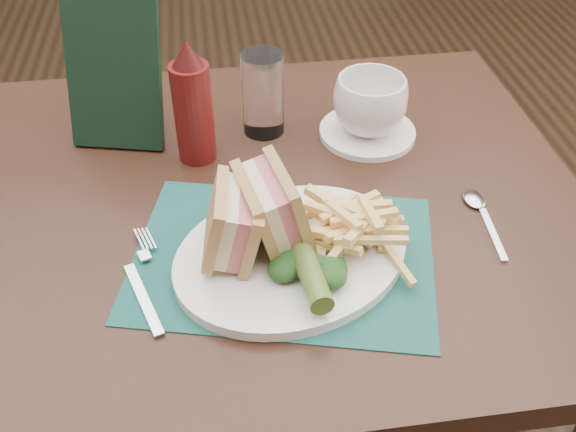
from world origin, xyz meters
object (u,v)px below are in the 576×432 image
object	(u,v)px
table_main	(268,358)
check_presenter	(114,72)
saucer	(367,132)
plate	(291,255)
coffee_cup	(370,105)
sandwich_half_a	(215,223)
ketchup_bottle	(192,102)
drinking_glass	(263,94)
placemat	(283,257)
sandwich_half_b	(257,211)

from	to	relation	value
table_main	check_presenter	size ratio (longest dim) A/B	3.96
saucer	plate	bearing A→B (deg)	-121.39
coffee_cup	sandwich_half_a	bearing A→B (deg)	-134.58
saucer	ketchup_bottle	size ratio (longest dim) A/B	0.81
plate	drinking_glass	bearing A→B (deg)	67.37
sandwich_half_a	ketchup_bottle	world-z (taller)	ketchup_bottle
plate	check_presenter	size ratio (longest dim) A/B	1.32
plate	check_presenter	xyz separation A→B (m)	(-0.22, 0.31, 0.10)
plate	ketchup_bottle	bearing A→B (deg)	91.32
table_main	coffee_cup	bearing A→B (deg)	35.08
saucer	drinking_glass	size ratio (longest dim) A/B	1.15
placemat	sandwich_half_b	distance (m)	0.08
drinking_glass	coffee_cup	bearing A→B (deg)	-12.95
table_main	ketchup_bottle	bearing A→B (deg)	129.38
plate	saucer	bearing A→B (deg)	35.81
saucer	ketchup_bottle	distance (m)	0.28
placemat	sandwich_half_b	world-z (taller)	sandwich_half_b
saucer	ketchup_bottle	world-z (taller)	ketchup_bottle
table_main	coffee_cup	distance (m)	0.48
sandwich_half_a	saucer	bearing A→B (deg)	51.79
plate	sandwich_half_b	size ratio (longest dim) A/B	2.85
table_main	plate	bearing A→B (deg)	-81.23
table_main	ketchup_bottle	xyz separation A→B (m)	(-0.09, 0.10, 0.47)
table_main	sandwich_half_b	bearing A→B (deg)	-99.30
plate	sandwich_half_a	bearing A→B (deg)	151.94
sandwich_half_b	coffee_cup	bearing A→B (deg)	40.06
ketchup_bottle	coffee_cup	bearing A→B (deg)	4.35
placemat	drinking_glass	world-z (taller)	drinking_glass
table_main	plate	size ratio (longest dim) A/B	3.00
table_main	saucer	world-z (taller)	saucer
coffee_cup	placemat	bearing A→B (deg)	-123.56
ketchup_bottle	plate	bearing A→B (deg)	-65.87
plate	coffee_cup	bearing A→B (deg)	35.81
saucer	drinking_glass	distance (m)	0.17
coffee_cup	check_presenter	world-z (taller)	check_presenter
check_presenter	saucer	bearing A→B (deg)	6.14
saucer	drinking_glass	bearing A→B (deg)	167.05
placemat	coffee_cup	bearing A→B (deg)	56.44
drinking_glass	placemat	bearing A→B (deg)	-91.65
sandwich_half_a	sandwich_half_b	size ratio (longest dim) A/B	0.92
saucer	check_presenter	xyz separation A→B (m)	(-0.37, 0.05, 0.11)
coffee_cup	plate	bearing A→B (deg)	-121.39
table_main	drinking_glass	xyz separation A→B (m)	(0.02, 0.16, 0.44)
plate	coffee_cup	xyz separation A→B (m)	(0.16, 0.26, 0.04)
sandwich_half_a	check_presenter	bearing A→B (deg)	119.27
table_main	saucer	bearing A→B (deg)	35.08
coffee_cup	drinking_glass	xyz separation A→B (m)	(-0.16, 0.04, 0.01)
sandwich_half_a	table_main	bearing A→B (deg)	67.69
drinking_glass	sandwich_half_a	bearing A→B (deg)	-107.08
sandwich_half_a	drinking_glass	world-z (taller)	drinking_glass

